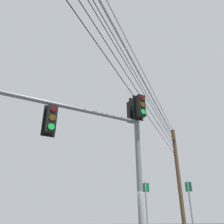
# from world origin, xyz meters

# --- Properties ---
(signal_mast_assembly) EXTENTS (6.16, 2.67, 6.16)m
(signal_mast_assembly) POSITION_xyz_m (1.91, -0.57, 4.39)
(signal_mast_assembly) COLOR slate
(signal_mast_assembly) RESTS_ON ground
(utility_pole_wooden) EXTENTS (0.91, 1.89, 8.62)m
(utility_pole_wooden) POSITION_xyz_m (-5.37, -11.04, 4.41)
(utility_pole_wooden) COLOR #4C3823
(utility_pole_wooden) RESTS_ON ground
(route_sign_primary) EXTENTS (0.35, 0.13, 3.11)m
(route_sign_primary) POSITION_xyz_m (-0.06, -3.36, 1.89)
(route_sign_primary) COLOR slate
(route_sign_primary) RESTS_ON ground
(route_sign_secondary) EXTENTS (0.19, 0.26, 3.08)m
(route_sign_secondary) POSITION_xyz_m (-1.70, -2.46, 1.82)
(route_sign_secondary) COLOR slate
(route_sign_secondary) RESTS_ON ground
(overhead_wire_span) EXTENTS (13.77, 22.23, 2.58)m
(overhead_wire_span) POSITION_xyz_m (1.50, 0.07, 7.37)
(overhead_wire_span) COLOR black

